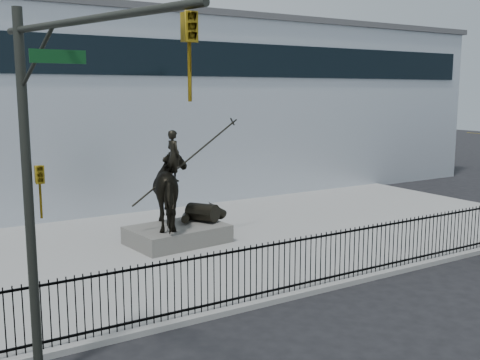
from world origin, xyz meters
TOP-DOWN VIEW (x-y plane):
  - ground at (0.00, 0.00)m, footprint 120.00×120.00m
  - plaza at (0.00, 7.00)m, footprint 30.00×12.00m
  - building at (0.00, 20.00)m, footprint 44.00×14.00m
  - picket_fence at (0.00, 1.25)m, footprint 22.10×0.10m
  - statue_plinth at (-0.64, 7.34)m, footprint 3.54×2.62m
  - equestrian_statue at (-0.57, 7.34)m, footprint 4.24×2.85m
  - traffic_signal_left at (-6.75, -0.62)m, footprint 1.52×4.84m

SIDE VIEW (x-z plane):
  - ground at x=0.00m, z-range 0.00..0.00m
  - plaza at x=0.00m, z-range 0.00..0.15m
  - statue_plinth at x=-0.64m, z-range 0.15..0.77m
  - picket_fence at x=0.00m, z-range 0.15..1.65m
  - equestrian_statue at x=-0.57m, z-range 0.27..3.88m
  - traffic_signal_left at x=-6.75m, z-range 0.53..7.53m
  - building at x=0.00m, z-range 0.00..9.00m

